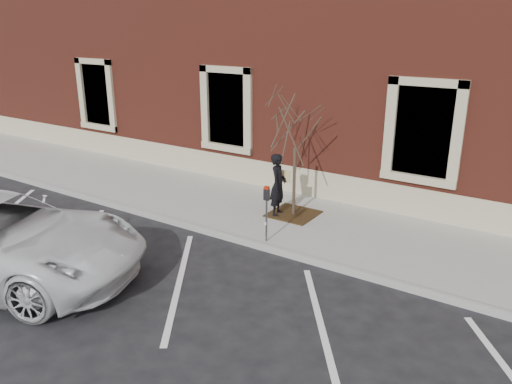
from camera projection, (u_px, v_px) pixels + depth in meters
The scene contains 9 objects.
ground at pixel (242, 243), 11.80m from camera, with size 120.00×120.00×0.00m, color #28282B.
sidewalk_near at pixel (280, 217), 13.16m from camera, with size 40.00×3.50×0.15m, color #A7A49D.
curb_near at pixel (241, 241), 11.73m from camera, with size 40.00×0.12×0.15m, color #9E9E99.
parking_stripes at pixel (180, 281), 10.06m from camera, with size 28.00×4.40×0.01m, color silver, non-canonical shape.
building_civic at pixel (374, 52), 16.62m from camera, with size 40.00×8.62×8.00m.
man at pixel (278, 185), 12.84m from camera, with size 0.60×0.39×1.65m, color black.
parking_meter at pixel (267, 204), 11.23m from camera, with size 0.12×0.09×1.33m.
tree_grate at pixel (293, 214), 13.13m from camera, with size 1.18×1.18×0.03m, color #3F2C14.
sapling at pixel (296, 129), 12.39m from camera, with size 1.96×1.96×3.27m.
Camera 1 is at (6.22, -8.81, 4.95)m, focal length 35.00 mm.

